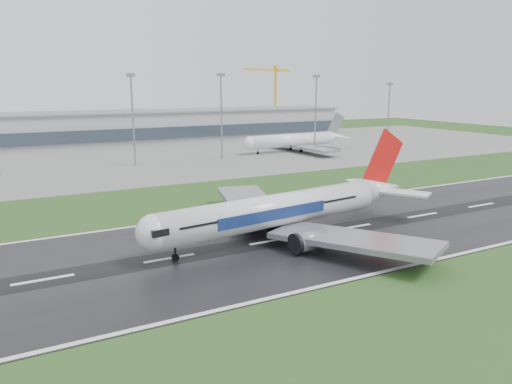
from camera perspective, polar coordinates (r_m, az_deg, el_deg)
ground at (r=102.75m, az=11.53°, el=-4.15°), size 520.00×520.00×0.00m
runway at (r=102.74m, az=11.53°, el=-4.12°), size 400.00×45.00×0.10m
apron at (r=212.39m, az=-10.28°, el=4.51°), size 400.00×130.00×0.08m
terminal at (r=269.11m, az=-14.27°, el=7.59°), size 240.00×36.00×15.00m
main_airliner at (r=93.57m, az=4.30°, el=0.43°), size 70.74×68.11×18.80m
parked_airliner at (r=217.01m, az=4.69°, el=7.01°), size 57.95×54.34×16.23m
tower_crane at (r=318.74m, az=2.34°, el=11.10°), size 40.64×15.74×41.81m
floodmast_2 at (r=181.15m, az=-14.44°, el=8.06°), size 0.64×0.64×32.13m
floodmast_3 at (r=192.31m, az=-4.14°, el=8.73°), size 0.64×0.64×32.62m
floodmast_4 at (r=214.42m, az=7.10°, el=9.03°), size 0.64×0.64×32.41m
floodmast_5 at (r=241.16m, az=15.48°, el=8.68°), size 0.64×0.64×29.22m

